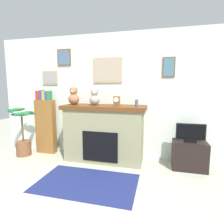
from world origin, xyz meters
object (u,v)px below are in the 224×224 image
(potted_plant, at_px, (23,137))
(fireplace, at_px, (104,133))
(tv_stand, at_px, (189,155))
(candle_jar, at_px, (137,103))
(teddy_bear_cream, at_px, (74,97))
(mantel_clock, at_px, (117,101))
(television, at_px, (191,133))
(bookshelf, at_px, (46,124))
(teddy_bear_tan, at_px, (95,98))

(potted_plant, bearing_deg, fireplace, 6.25)
(fireplace, bearing_deg, tv_stand, -0.33)
(candle_jar, relative_size, teddy_bear_cream, 0.36)
(mantel_clock, bearing_deg, television, 0.34)
(fireplace, xyz_separation_m, television, (1.63, -0.01, 0.10))
(fireplace, bearing_deg, teddy_bear_cream, -178.39)
(tv_stand, bearing_deg, candle_jar, -179.52)
(bookshelf, relative_size, tv_stand, 2.40)
(candle_jar, xyz_separation_m, teddy_bear_tan, (-0.84, -0.00, 0.09))
(bookshelf, xyz_separation_m, mantel_clock, (1.68, -0.11, 0.56))
(fireplace, bearing_deg, teddy_bear_tan, -174.67)
(teddy_bear_cream, bearing_deg, fireplace, 1.61)
(potted_plant, bearing_deg, television, 3.11)
(potted_plant, height_order, tv_stand, potted_plant)
(bookshelf, bearing_deg, teddy_bear_cream, -8.06)
(mantel_clock, bearing_deg, potted_plant, -175.06)
(bookshelf, xyz_separation_m, tv_stand, (3.05, -0.10, -0.41))
(tv_stand, bearing_deg, bookshelf, 178.12)
(television, bearing_deg, candle_jar, -179.60)
(potted_plant, height_order, teddy_bear_tan, teddy_bear_tan)
(teddy_bear_tan, bearing_deg, teddy_bear_cream, -180.00)
(tv_stand, height_order, teddy_bear_tan, teddy_bear_tan)
(television, height_order, teddy_bear_tan, teddy_bear_tan)
(tv_stand, relative_size, mantel_clock, 3.23)
(tv_stand, height_order, candle_jar, candle_jar)
(bookshelf, height_order, tv_stand, bookshelf)
(fireplace, height_order, tv_stand, fireplace)
(bookshelf, distance_m, potted_plant, 0.54)
(fireplace, distance_m, tv_stand, 1.66)
(potted_plant, relative_size, tv_stand, 1.76)
(mantel_clock, distance_m, teddy_bear_cream, 0.91)
(fireplace, distance_m, teddy_bear_cream, 0.97)
(fireplace, relative_size, tv_stand, 2.80)
(fireplace, bearing_deg, mantel_clock, -4.14)
(television, relative_size, teddy_bear_tan, 1.53)
(teddy_bear_cream, xyz_separation_m, teddy_bear_tan, (0.45, 0.00, -0.01))
(teddy_bear_cream, relative_size, teddy_bear_tan, 1.09)
(candle_jar, bearing_deg, fireplace, 178.43)
(fireplace, relative_size, bookshelf, 1.17)
(bookshelf, xyz_separation_m, potted_plant, (-0.39, -0.29, -0.24))
(tv_stand, xyz_separation_m, candle_jar, (-0.98, -0.01, 0.94))
(tv_stand, height_order, mantel_clock, mantel_clock)
(potted_plant, distance_m, tv_stand, 3.44)
(television, relative_size, teddy_bear_cream, 1.41)
(tv_stand, xyz_separation_m, teddy_bear_cream, (-2.28, -0.01, 1.04))
(tv_stand, relative_size, teddy_bear_tan, 1.79)
(potted_plant, bearing_deg, bookshelf, 36.57)
(fireplace, height_order, television, fireplace)
(tv_stand, bearing_deg, mantel_clock, -179.60)
(teddy_bear_cream, bearing_deg, potted_plant, -171.17)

